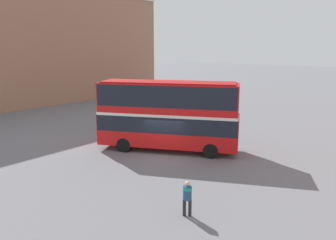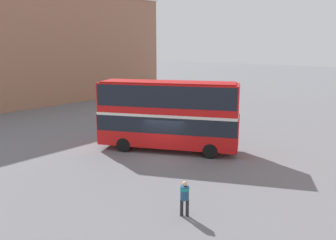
# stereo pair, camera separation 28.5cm
# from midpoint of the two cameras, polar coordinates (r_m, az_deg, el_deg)

# --- Properties ---
(ground_plane) EXTENTS (240.00, 240.00, 0.00)m
(ground_plane) POSITION_cam_midpoint_polar(r_m,az_deg,el_deg) (22.89, -0.93, -6.23)
(ground_plane) COLOR slate
(building_row_left) EXTENTS (11.64, 34.80, 15.11)m
(building_row_left) POSITION_cam_midpoint_polar(r_m,az_deg,el_deg) (49.96, -21.54, 11.93)
(building_row_left) COLOR #9E7056
(building_row_left) RESTS_ON ground_plane
(double_decker_bus) EXTENTS (10.04, 6.77, 5.02)m
(double_decker_bus) POSITION_cam_midpoint_polar(r_m,az_deg,el_deg) (23.38, -0.35, 1.45)
(double_decker_bus) COLOR red
(double_decker_bus) RESTS_ON ground_plane
(pedestrian_foreground) EXTENTS (0.56, 0.56, 1.65)m
(pedestrian_foreground) POSITION_cam_midpoint_polar(r_m,az_deg,el_deg) (14.81, 2.82, -12.89)
(pedestrian_foreground) COLOR #232328
(pedestrian_foreground) RESTS_ON ground_plane
(parked_car_kerb_near) EXTENTS (4.51, 2.02, 1.58)m
(parked_car_kerb_near) POSITION_cam_midpoint_polar(r_m,az_deg,el_deg) (38.65, -2.54, 2.76)
(parked_car_kerb_near) COLOR navy
(parked_car_kerb_near) RESTS_ON ground_plane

